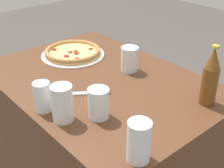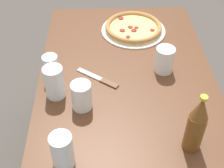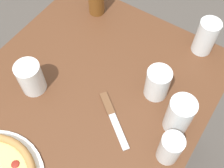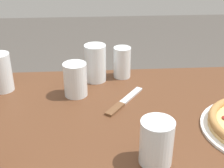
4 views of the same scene
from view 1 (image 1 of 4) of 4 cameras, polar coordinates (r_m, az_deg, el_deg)
name	(u,v)px [view 1 (image 1 of 4)]	position (r m, az deg, el deg)	size (l,w,h in m)	color
table	(101,143)	(1.65, -2.02, -10.69)	(1.10, 0.78, 0.75)	#56331E
pizza_pepperoni	(73,52)	(1.69, -7.19, 5.75)	(0.34, 0.34, 0.04)	white
glass_lemonade	(63,105)	(1.14, -9.04, -3.78)	(0.08, 0.08, 0.14)	white
glass_red_wine	(43,98)	(1.22, -12.58, -2.56)	(0.07, 0.07, 0.12)	white
glass_mango_juice	(129,60)	(1.50, 3.21, 4.41)	(0.08, 0.08, 0.12)	white
glass_cola	(99,104)	(1.15, -2.47, -3.63)	(0.08, 0.08, 0.12)	white
glass_orange_juice	(139,143)	(0.96, 4.93, -10.70)	(0.07, 0.07, 0.14)	white
beer_bottle	(211,77)	(1.26, 17.57, 1.23)	(0.06, 0.06, 0.25)	brown
knife	(88,93)	(1.32, -4.42, -1.71)	(0.14, 0.18, 0.01)	brown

